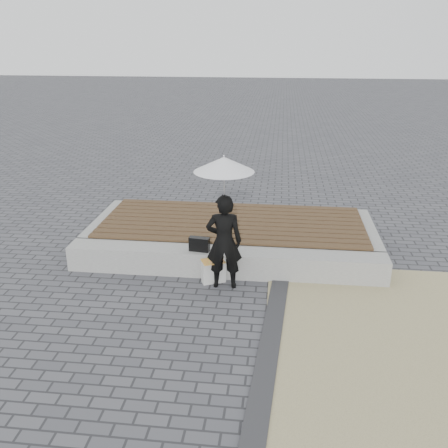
# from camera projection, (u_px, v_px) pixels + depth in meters

# --- Properties ---
(ground) EXTENTS (80.00, 80.00, 0.00)m
(ground) POSITION_uv_depth(u_px,v_px,m) (211.00, 329.00, 6.32)
(ground) COLOR #4C4C51
(ground) RESTS_ON ground
(edging_band) EXTENTS (0.61, 5.20, 0.04)m
(edging_band) POSITION_uv_depth(u_px,v_px,m) (268.00, 355.00, 5.77)
(edging_band) COLOR #2E2E31
(edging_band) RESTS_ON ground
(seating_ledge) EXTENTS (5.00, 0.45, 0.40)m
(seating_ledge) POSITION_uv_depth(u_px,v_px,m) (225.00, 262.00, 7.73)
(seating_ledge) COLOR #ABAAA5
(seating_ledge) RESTS_ON ground
(timber_platform) EXTENTS (5.00, 2.00, 0.40)m
(timber_platform) POSITION_uv_depth(u_px,v_px,m) (232.00, 233.00, 8.85)
(timber_platform) COLOR #A6A6A1
(timber_platform) RESTS_ON ground
(timber_decking) EXTENTS (4.60, 2.00, 0.04)m
(timber_decking) POSITION_uv_depth(u_px,v_px,m) (232.00, 222.00, 8.77)
(timber_decking) COLOR brown
(timber_decking) RESTS_ON timber_platform
(woman) EXTENTS (0.56, 0.39, 1.44)m
(woman) POSITION_uv_depth(u_px,v_px,m) (224.00, 242.00, 7.15)
(woman) COLOR black
(woman) RESTS_ON ground
(parasol) EXTENTS (0.84, 0.84, 1.08)m
(parasol) POSITION_uv_depth(u_px,v_px,m) (224.00, 164.00, 6.73)
(parasol) COLOR silver
(parasol) RESTS_ON ground
(handbag) EXTENTS (0.33, 0.15, 0.22)m
(handbag) POSITION_uv_depth(u_px,v_px,m) (199.00, 244.00, 7.60)
(handbag) COLOR black
(handbag) RESTS_ON seating_ledge
(canvas_tote) EXTENTS (0.38, 0.28, 0.37)m
(canvas_tote) POSITION_uv_depth(u_px,v_px,m) (214.00, 271.00, 7.46)
(canvas_tote) COLOR silver
(canvas_tote) RESTS_ON ground
(magazine) EXTENTS (0.40, 0.36, 0.01)m
(magazine) POSITION_uv_depth(u_px,v_px,m) (213.00, 261.00, 7.35)
(magazine) COLOR #EB5F42
(magazine) RESTS_ON canvas_tote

